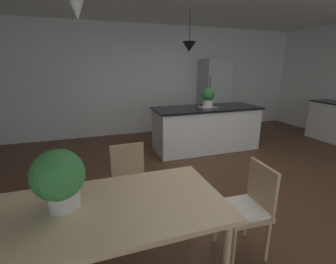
% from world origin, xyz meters
% --- Properties ---
extents(ground_plane, '(10.00, 8.40, 0.04)m').
position_xyz_m(ground_plane, '(0.00, 0.00, -0.02)').
color(ground_plane, '#4C301E').
extents(wall_back_kitchen, '(10.00, 0.12, 2.70)m').
position_xyz_m(wall_back_kitchen, '(0.00, 3.26, 1.35)').
color(wall_back_kitchen, white).
rests_on(wall_back_kitchen, ground_plane).
extents(dining_table, '(2.03, 0.90, 0.74)m').
position_xyz_m(dining_table, '(-1.84, -1.16, 0.67)').
color(dining_table, '#D1B284').
rests_on(dining_table, ground_plane).
extents(chair_far_right, '(0.41, 0.41, 0.87)m').
position_xyz_m(chair_far_right, '(-1.39, -0.34, 0.47)').
color(chair_far_right, tan).
rests_on(chair_far_right, ground_plane).
extents(chair_kitchen_end, '(0.43, 0.43, 0.87)m').
position_xyz_m(chair_kitchen_end, '(-0.46, -1.16, 0.47)').
color(chair_kitchen_end, tan).
rests_on(chair_kitchen_end, ground_plane).
extents(kitchen_island, '(2.20, 0.84, 0.91)m').
position_xyz_m(kitchen_island, '(0.52, 1.52, 0.46)').
color(kitchen_island, silver).
rests_on(kitchen_island, ground_plane).
extents(refrigerator, '(0.69, 0.67, 1.88)m').
position_xyz_m(refrigerator, '(1.44, 2.86, 0.94)').
color(refrigerator, '#B2B5B7').
rests_on(refrigerator, ground_plane).
extents(pendant_over_island_main, '(0.26, 0.26, 0.73)m').
position_xyz_m(pendant_over_island_main, '(0.10, 1.52, 2.06)').
color(pendant_over_island_main, black).
extents(potted_plant_on_island, '(0.27, 0.27, 0.39)m').
position_xyz_m(potted_plant_on_island, '(0.54, 1.52, 1.11)').
color(potted_plant_on_island, beige).
rests_on(potted_plant_on_island, kitchen_island).
extents(potted_plant_on_table, '(0.35, 0.35, 0.44)m').
position_xyz_m(potted_plant_on_table, '(-1.99, -1.09, 0.99)').
color(potted_plant_on_table, beige).
rests_on(potted_plant_on_table, dining_table).
extents(vase_on_dining_table, '(0.10, 0.10, 0.17)m').
position_xyz_m(vase_on_dining_table, '(-1.91, -1.08, 0.82)').
color(vase_on_dining_table, silver).
rests_on(vase_on_dining_table, dining_table).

